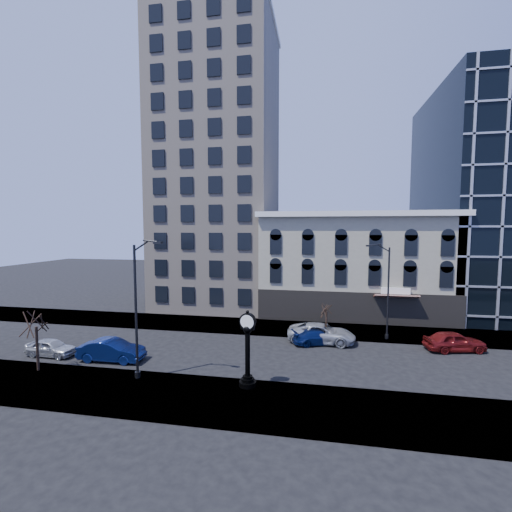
% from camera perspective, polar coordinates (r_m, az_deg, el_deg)
% --- Properties ---
extents(ground, '(160.00, 160.00, 0.00)m').
position_cam_1_polar(ground, '(30.50, -5.25, -15.71)').
color(ground, black).
rests_on(ground, ground).
extents(sidewalk_far, '(160.00, 6.00, 0.12)m').
position_cam_1_polar(sidewalk_far, '(37.87, -1.93, -11.54)').
color(sidewalk_far, gray).
rests_on(sidewalk_far, ground).
extents(sidewalk_near, '(160.00, 6.00, 0.12)m').
position_cam_1_polar(sidewalk_near, '(23.50, -10.91, -22.04)').
color(sidewalk_near, gray).
rests_on(sidewalk_near, ground).
extents(cream_tower, '(15.90, 15.40, 42.50)m').
position_cam_1_polar(cream_tower, '(49.25, -6.40, 14.77)').
color(cream_tower, '#BCAB97').
rests_on(cream_tower, ground).
extents(victorian_row, '(22.60, 11.19, 12.50)m').
position_cam_1_polar(victorian_row, '(43.88, 15.84, -1.59)').
color(victorian_row, '#A59F87').
rests_on(victorian_row, ground).
extents(street_clock, '(1.16, 1.16, 5.12)m').
position_cam_1_polar(street_clock, '(23.46, -1.41, -15.69)').
color(street_clock, black).
rests_on(street_clock, sidewalk_near).
extents(street_lamp_near, '(2.55, 0.65, 9.89)m').
position_cam_1_polar(street_lamp_near, '(24.44, -18.21, -2.65)').
color(street_lamp_near, black).
rests_on(street_lamp_near, sidewalk_near).
extents(street_lamp_far, '(2.37, 0.66, 9.21)m').
position_cam_1_polar(street_lamp_far, '(34.13, 20.22, -1.58)').
color(street_lamp_far, black).
rests_on(street_lamp_far, sidewalk_far).
extents(bare_tree_near, '(3.07, 3.07, 5.27)m').
position_cam_1_polar(bare_tree_near, '(30.05, -32.84, -8.58)').
color(bare_tree_near, '#2E2017').
rests_on(bare_tree_near, sidewalk_near).
extents(bare_tree_far, '(1.99, 1.99, 3.41)m').
position_cam_1_polar(bare_tree_far, '(35.55, 11.68, -8.33)').
color(bare_tree_far, '#2E2017').
rests_on(bare_tree_far, sidewalk_far).
extents(car_near_a, '(4.21, 1.80, 1.42)m').
position_cam_1_polar(car_near_a, '(34.00, -30.98, -12.94)').
color(car_near_a, '#A5A8AD').
rests_on(car_near_a, ground).
extents(car_near_b, '(5.26, 2.02, 1.71)m').
position_cam_1_polar(car_near_b, '(30.66, -22.92, -14.25)').
color(car_near_b, '#0C194C').
rests_on(car_near_b, ground).
extents(car_far_a, '(6.37, 3.30, 1.72)m').
position_cam_1_polar(car_far_a, '(33.17, 10.84, -12.52)').
color(car_far_a, '#A5A8AD').
rests_on(car_far_a, ground).
extents(car_far_b, '(5.11, 3.44, 1.37)m').
position_cam_1_polar(car_far_b, '(32.67, 10.28, -13.10)').
color(car_far_b, '#0C194C').
rests_on(car_far_b, ground).
extents(car_far_c, '(5.30, 3.00, 1.70)m').
position_cam_1_polar(car_far_c, '(34.97, 30.16, -12.18)').
color(car_far_c, maroon).
rests_on(car_far_c, ground).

